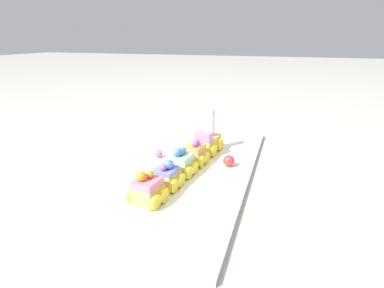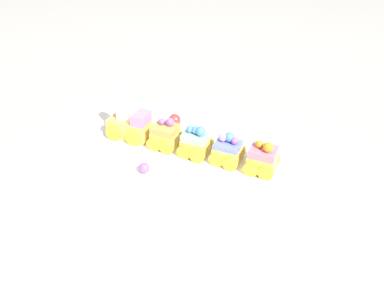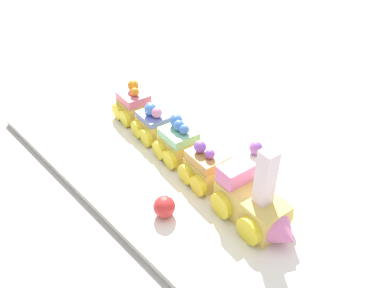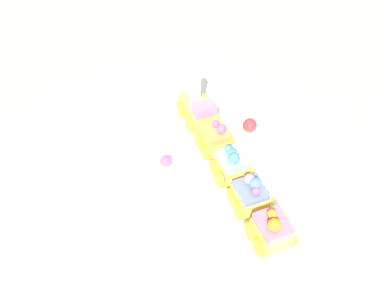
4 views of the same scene
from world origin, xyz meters
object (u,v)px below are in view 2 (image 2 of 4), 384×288
Objects in this scene: cake_car_strawberry at (262,159)px; gumball_purple at (144,168)px; gumball_red at (175,120)px; cake_train_locomotive at (127,125)px; cake_car_blueberry at (228,151)px; cake_car_mint at (196,143)px; cake_car_caramel at (166,136)px.

gumball_purple is at bearing 26.15° from cake_car_strawberry.
gumball_purple is 0.20m from gumball_red.
cake_car_blueberry is (-0.25, 0.03, -0.00)m from cake_train_locomotive.
cake_car_mint is at bearing -130.24° from gumball_purple.
gumball_purple is at bearing 93.25° from cake_car_caramel.
cake_car_mint is 0.15m from cake_car_strawberry.
cake_car_caramel reaches higher than gumball_red.
cake_train_locomotive reaches higher than cake_car_caramel.
cake_car_blueberry is 0.99× the size of cake_car_strawberry.
cake_car_caramel is 0.11m from gumball_purple.
cake_train_locomotive is 1.77× the size of cake_car_caramel.
cake_train_locomotive reaches higher than cake_car_strawberry.
cake_train_locomotive is at bearing 0.17° from cake_car_caramel.
cake_car_strawberry is (-0.22, 0.03, 0.00)m from cake_car_caramel.
cake_car_caramel is at bearing 0.08° from cake_car_blueberry.
cake_train_locomotive is at bearing -0.09° from cake_car_mint.
cake_car_strawberry is at bearing 179.95° from cake_train_locomotive.
gumball_red is (0.23, -0.12, -0.01)m from cake_car_strawberry.
cake_car_strawberry reaches higher than cake_car_caramel.
cake_car_strawberry is at bearing 152.31° from gumball_red.
cake_car_mint is 1.01× the size of cake_car_blueberry.
gumball_red is (0.00, -0.20, 0.00)m from gumball_purple.
cake_car_caramel is 2.36× the size of gumball_red.
cake_train_locomotive is 0.12m from gumball_red.
cake_car_mint reaches higher than gumball_purple.
cake_car_blueberry is at bearing -150.32° from gumball_purple.
cake_car_mint is 0.13m from gumball_purple.
cake_train_locomotive reaches higher than cake_car_mint.
cake_car_mint is 0.13m from gumball_red.
cake_car_strawberry is 0.26m from gumball_red.
cake_car_strawberry is 0.25m from gumball_purple.
gumball_purple is (0.16, 0.09, -0.01)m from cake_car_blueberry.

